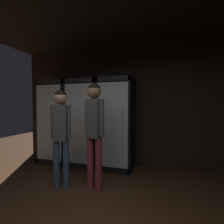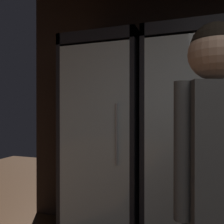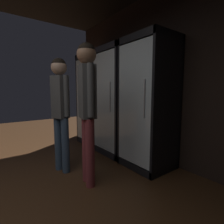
% 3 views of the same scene
% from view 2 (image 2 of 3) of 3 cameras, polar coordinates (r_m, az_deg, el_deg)
% --- Properties ---
extents(cooler_far_left, '(0.73, 0.65, 1.97)m').
position_cam_2_polar(cooler_far_left, '(2.44, -1.06, -6.85)').
color(cooler_far_left, black).
rests_on(cooler_far_left, ground).
extents(cooler_left, '(0.73, 0.65, 1.97)m').
position_cam_2_polar(cooler_left, '(2.29, 17.44, -7.32)').
color(cooler_left, black).
rests_on(cooler_left, ground).
extents(shopper_near, '(0.32, 0.22, 1.63)m').
position_cam_2_polar(shopper_near, '(1.11, 22.82, -13.34)').
color(shopper_near, '#384C66').
rests_on(shopper_near, ground).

